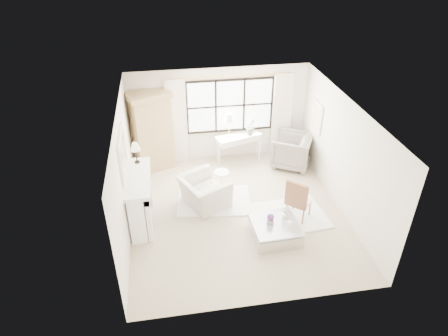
{
  "coord_description": "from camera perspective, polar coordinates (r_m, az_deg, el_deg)",
  "views": [
    {
      "loc": [
        -1.54,
        -7.47,
        6.02
      ],
      "look_at": [
        -0.28,
        0.2,
        1.16
      ],
      "focal_mm": 32.0,
      "sensor_mm": 36.0,
      "label": 1
    }
  ],
  "objects": [
    {
      "name": "floor",
      "position": [
        9.72,
        1.85,
        -6.31
      ],
      "size": [
        5.5,
        5.5,
        0.0
      ],
      "primitive_type": "plane",
      "color": "#BCAD8B",
      "rests_on": "ground"
    },
    {
      "name": "ceiling",
      "position": [
        8.32,
        2.17,
        8.45
      ],
      "size": [
        5.5,
        5.5,
        0.0
      ],
      "primitive_type": "plane",
      "rotation": [
        3.14,
        0.0,
        0.0
      ],
      "color": "white",
      "rests_on": "ground"
    },
    {
      "name": "wall_back",
      "position": [
        11.34,
        -0.68,
        7.67
      ],
      "size": [
        5.0,
        0.0,
        5.0
      ],
      "primitive_type": "plane",
      "rotation": [
        1.57,
        0.0,
        0.0
      ],
      "color": "white",
      "rests_on": "ground"
    },
    {
      "name": "wall_front",
      "position": [
        6.82,
        6.5,
        -11.5
      ],
      "size": [
        5.0,
        0.0,
        5.0
      ],
      "primitive_type": "plane",
      "rotation": [
        -1.57,
        0.0,
        0.0
      ],
      "color": "beige",
      "rests_on": "ground"
    },
    {
      "name": "wall_left",
      "position": [
        8.86,
        -14.08,
        -0.88
      ],
      "size": [
        0.0,
        5.5,
        5.5
      ],
      "primitive_type": "plane",
      "rotation": [
        1.57,
        0.0,
        1.57
      ],
      "color": "silver",
      "rests_on": "ground"
    },
    {
      "name": "wall_right",
      "position": [
        9.69,
        16.66,
        1.72
      ],
      "size": [
        0.0,
        5.5,
        5.5
      ],
      "primitive_type": "plane",
      "rotation": [
        1.57,
        0.0,
        -1.57
      ],
      "color": "beige",
      "rests_on": "ground"
    },
    {
      "name": "window_pane",
      "position": [
        11.27,
        0.85,
        8.89
      ],
      "size": [
        2.4,
        0.02,
        1.5
      ],
      "primitive_type": "cube",
      "color": "white",
      "rests_on": "wall_back"
    },
    {
      "name": "window_frame",
      "position": [
        11.26,
        0.86,
        8.87
      ],
      "size": [
        2.5,
        0.04,
        1.5
      ],
      "primitive_type": null,
      "color": "black",
      "rests_on": "wall_back"
    },
    {
      "name": "curtain_rod",
      "position": [
        10.9,
        0.95,
        12.98
      ],
      "size": [
        3.3,
        0.04,
        0.04
      ],
      "primitive_type": "cylinder",
      "rotation": [
        0.0,
        1.57,
        0.0
      ],
      "color": "gold",
      "rests_on": "wall_back"
    },
    {
      "name": "curtain_left",
      "position": [
        11.2,
        -6.72,
        6.47
      ],
      "size": [
        0.55,
        0.1,
        2.47
      ],
      "primitive_type": "cube",
      "color": "white",
      "rests_on": "ground"
    },
    {
      "name": "curtain_right",
      "position": [
        11.68,
        8.23,
        7.47
      ],
      "size": [
        0.55,
        0.1,
        2.47
      ],
      "primitive_type": "cube",
      "color": "silver",
      "rests_on": "ground"
    },
    {
      "name": "fireplace",
      "position": [
        9.23,
        -12.12,
        -4.43
      ],
      "size": [
        0.58,
        1.66,
        1.26
      ],
      "color": "white",
      "rests_on": "ground"
    },
    {
      "name": "mirror_frame",
      "position": [
        8.61,
        -14.3,
        1.87
      ],
      "size": [
        0.05,
        1.15,
        0.95
      ],
      "primitive_type": "cube",
      "color": "white",
      "rests_on": "wall_left"
    },
    {
      "name": "mirror_glass",
      "position": [
        8.61,
        -14.11,
        1.89
      ],
      "size": [
        0.02,
        1.0,
        0.8
      ],
      "primitive_type": "cube",
      "color": "silver",
      "rests_on": "wall_left"
    },
    {
      "name": "art_frame",
      "position": [
        10.96,
        13.14,
        7.05
      ],
      "size": [
        0.04,
        0.62,
        0.82
      ],
      "primitive_type": "cube",
      "color": "white",
      "rests_on": "wall_right"
    },
    {
      "name": "art_canvas",
      "position": [
        10.96,
        13.04,
        7.05
      ],
      "size": [
        0.01,
        0.52,
        0.72
      ],
      "primitive_type": "cube",
      "color": "beige",
      "rests_on": "wall_right"
    },
    {
      "name": "mantel_lamp",
      "position": [
        9.21,
        -12.56,
        2.86
      ],
      "size": [
        0.22,
        0.22,
        0.51
      ],
      "color": "black",
      "rests_on": "fireplace"
    },
    {
      "name": "armoire",
      "position": [
        11.05,
        -10.23,
        5.25
      ],
      "size": [
        1.29,
        1.04,
        2.24
      ],
      "rotation": [
        0.0,
        0.0,
        0.35
      ],
      "color": "tan",
      "rests_on": "floor"
    },
    {
      "name": "console_table",
      "position": [
        11.58,
        2.08,
        2.92
      ],
      "size": [
        1.37,
        0.81,
        0.8
      ],
      "rotation": [
        0.0,
        0.0,
        0.29
      ],
      "color": "white",
      "rests_on": "floor"
    },
    {
      "name": "console_lamp",
      "position": [
        11.1,
        0.73,
        7.14
      ],
      "size": [
        0.28,
        0.28,
        0.69
      ],
      "color": "#AC8D3B",
      "rests_on": "console_table"
    },
    {
      "name": "orchid_plant",
      "position": [
        11.36,
        3.88,
        5.96
      ],
      "size": [
        0.33,
        0.29,
        0.5
      ],
      "primitive_type": "imported",
      "rotation": [
        0.0,
        0.0,
        0.28
      ],
      "color": "#556A47",
      "rests_on": "console_table"
    },
    {
      "name": "side_table",
      "position": [
        10.35,
        -0.34,
        -1.37
      ],
      "size": [
        0.4,
        0.4,
        0.51
      ],
      "color": "white",
      "rests_on": "floor"
    },
    {
      "name": "rug_left",
      "position": [
        10.06,
        -1.45,
        -4.65
      ],
      "size": [
        1.95,
        1.49,
        0.03
      ],
      "primitive_type": "cube",
      "rotation": [
        0.0,
        0.0,
        -0.13
      ],
      "color": "white",
      "rests_on": "floor"
    },
    {
      "name": "rug_right",
      "position": [
        9.69,
        9.06,
        -6.78
      ],
      "size": [
        1.88,
        1.48,
        0.03
      ],
      "primitive_type": "cube",
      "rotation": [
        0.0,
        0.0,
        0.09
      ],
      "color": "white",
      "rests_on": "floor"
    },
    {
      "name": "club_armchair",
      "position": [
        9.76,
        -2.88,
        -3.45
      ],
      "size": [
        1.38,
        1.44,
        0.73
      ],
      "primitive_type": "imported",
      "rotation": [
        0.0,
        0.0,
        2.03
      ],
      "color": "beige",
      "rests_on": "floor"
    },
    {
      "name": "wingback_chair",
      "position": [
        11.44,
        9.64,
        2.47
      ],
      "size": [
        1.4,
        1.39,
        0.94
      ],
      "primitive_type": "imported",
      "rotation": [
        0.0,
        0.0,
        -2.08
      ],
      "color": "gray",
      "rests_on": "floor"
    },
    {
      "name": "french_chair",
      "position": [
        9.51,
        10.52,
        -5.56
      ],
      "size": [
        0.68,
        0.68,
        1.08
      ],
      "rotation": [
        0.0,
        0.0,
        2.41
      ],
      "color": "#8F5D3C",
      "rests_on": "floor"
    },
    {
      "name": "coffee_table",
      "position": [
        8.98,
        7.27,
        -8.85
      ],
      "size": [
        1.04,
        1.04,
        0.38
      ],
      "rotation": [
        0.0,
        0.0,
        0.04
      ],
      "color": "silver",
      "rests_on": "floor"
    },
    {
      "name": "planter_box",
      "position": [
        8.81,
        6.62,
        -7.6
      ],
      "size": [
        0.17,
        0.17,
        0.11
      ],
      "primitive_type": "cube",
      "rotation": [
        0.0,
        0.0,
        -0.24
      ],
      "color": "slate",
      "rests_on": "coffee_table"
    },
    {
      "name": "planter_flowers",
      "position": [
        8.73,
        6.67,
        -6.95
      ],
      "size": [
        0.15,
        0.15,
        0.15
      ],
      "primitive_type": "sphere",
      "color": "#5C2C6F",
      "rests_on": "planter_box"
    },
    {
      "name": "pillar_candle",
      "position": [
        8.8,
        9.34,
        -7.85
      ],
      "size": [
        0.1,
        0.1,
        0.12
      ],
      "primitive_type": "cylinder",
      "color": "white",
      "rests_on": "coffee_table"
    },
    {
      "name": "coffee_vase",
      "position": [
        9.0,
        8.65,
        -6.62
      ],
      "size": [
        0.19,
        0.19,
        0.15
      ],
      "primitive_type": "imported",
      "rotation": [
        0.0,
        0.0,
        -0.38
      ],
      "color": "silver",
      "rests_on": "coffee_table"
    }
  ]
}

